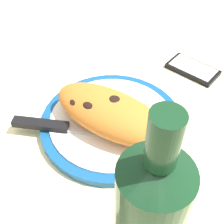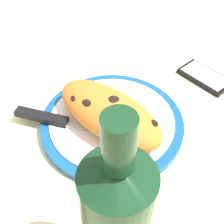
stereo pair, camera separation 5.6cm
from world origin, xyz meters
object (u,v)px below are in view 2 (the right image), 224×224
at_px(smartphone, 205,77).
at_px(wine_bottle, 117,221).
at_px(plate, 112,123).
at_px(fork, 110,99).
at_px(calzone, 111,113).
at_px(knife, 55,120).

distance_m(smartphone, wine_bottle, 0.45).
distance_m(plate, fork, 0.05).
bearing_deg(fork, calzone, 115.76).
distance_m(calzone, knife, 0.11).
distance_m(plate, knife, 0.11).
relative_size(fork, wine_bottle, 0.60).
relative_size(calzone, wine_bottle, 0.86).
height_order(plate, calzone, calzone).
distance_m(fork, smartphone, 0.23).
relative_size(fork, knife, 0.74).
relative_size(smartphone, wine_bottle, 0.45).
bearing_deg(fork, knife, 54.44).
height_order(knife, smartphone, knife).
bearing_deg(wine_bottle, smartphone, -93.45).
bearing_deg(calzone, plate, -73.92).
height_order(plate, fork, fork).
relative_size(fork, smartphone, 1.31).
relative_size(plate, knife, 1.19).
bearing_deg(calzone, knife, 20.86).
bearing_deg(plate, smartphone, -121.50).
bearing_deg(calzone, smartphone, -119.29).
xyz_separation_m(calzone, knife, (0.10, 0.04, -0.03)).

